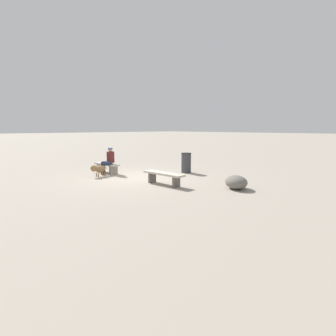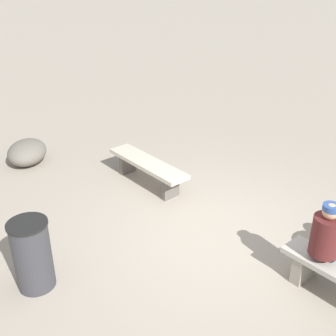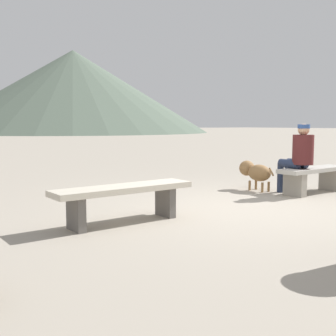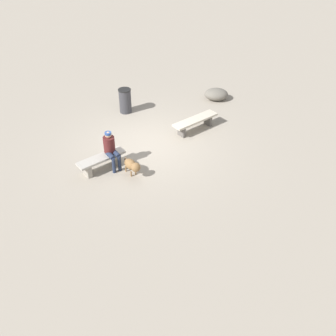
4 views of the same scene
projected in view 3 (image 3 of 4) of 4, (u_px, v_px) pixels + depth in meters
name	position (u px, v px, depth m)	size (l,w,h in m)	color
ground	(249.00, 210.00, 6.18)	(210.00, 210.00, 0.06)	#9E9384
bench_left	(124.00, 195.00, 5.18)	(1.84, 0.51, 0.47)	#605B56
bench_right	(313.00, 176.00, 7.45)	(1.58, 0.48, 0.46)	gray
seated_person	(299.00, 153.00, 7.28)	(0.37, 0.64, 1.23)	#511E1E
dog	(255.00, 172.00, 7.77)	(0.31, 0.80, 0.54)	olive
distant_peak_2	(74.00, 92.00, 61.13)	(38.95, 38.95, 11.83)	#566656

